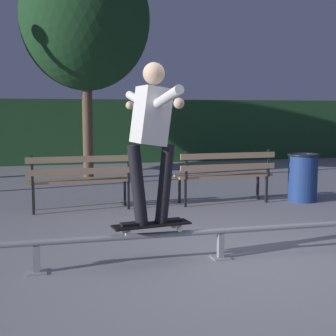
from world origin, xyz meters
name	(u,v)px	position (x,y,z in m)	size (l,w,h in m)	color
ground_plane	(227,264)	(0.00, 0.00, 0.00)	(90.00, 90.00, 0.00)	gray
hedge_backdrop	(111,131)	(0.00, 9.75, 0.92)	(24.00, 1.20, 1.85)	#234C28
grind_rail	(221,235)	(0.00, 0.17, 0.25)	(4.27, 0.18, 0.32)	gray
skateboard	(152,225)	(-0.72, 0.17, 0.39)	(0.80, 0.32, 0.09)	black
skateboarder	(151,130)	(-0.72, 0.18, 1.33)	(0.63, 1.39, 1.56)	black
park_bench_leftmost	(81,176)	(-1.25, 2.84, 0.54)	(1.61, 0.46, 0.88)	black
park_bench_left_center	(225,171)	(1.05, 2.84, 0.54)	(1.61, 0.46, 0.88)	black
tree_behind_benches	(85,20)	(-0.93, 6.01, 3.43)	(2.72, 2.72, 4.93)	brown
trash_can	(303,177)	(2.40, 2.76, 0.41)	(0.52, 0.52, 0.80)	navy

